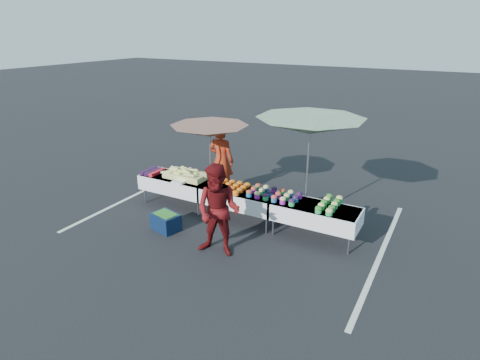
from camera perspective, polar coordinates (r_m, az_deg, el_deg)
The scene contains 17 objects.
ground at distance 9.46m, azimuth 0.00°, elevation -5.67°, with size 80.00×80.00×0.00m, color black.
stripe_left at distance 11.22m, azimuth -14.46°, elevation -1.95°, with size 0.10×5.00×0.00m, color silver.
stripe_right at distance 8.57m, azimuth 19.37°, elevation -9.97°, with size 0.10×5.00×0.00m, color silver.
table_left at distance 10.14m, azimuth -8.94°, elevation -0.45°, with size 1.86×0.81×0.75m.
table_center at distance 9.21m, azimuth 0.00°, elevation -2.42°, with size 1.86×0.81×0.75m.
table_right at distance 8.57m, azimuth 10.63°, elevation -4.68°, with size 1.86×0.81×0.75m.
berry_punnets at distance 10.46m, azimuth -12.29°, elevation 1.19°, with size 0.40×0.54×0.08m.
corn_pile at distance 9.95m, azimuth -7.78°, elevation 0.76°, with size 1.16×0.57×0.26m.
plastic_bags at distance 9.68m, azimuth -8.66°, elevation -0.27°, with size 0.30×0.25×0.05m, color white.
carrot_bowls at distance 9.24m, azimuth -1.39°, elevation -0.91°, with size 0.75×0.69×0.11m.
potato_cups at distance 8.77m, azimuth 4.87°, elevation -1.99°, with size 1.14×0.58×0.16m.
bean_baskets at distance 8.47m, azimuth 12.58°, elevation -3.36°, with size 0.36×0.86×0.15m.
vendor at distance 10.59m, azimuth -2.69°, elevation 2.83°, with size 0.69×0.46×1.90m, color #B02E14.
customer at distance 7.73m, azimuth -3.10°, elevation -4.40°, with size 0.91×0.71×1.86m, color #5D0E0F.
umbrella_left at distance 10.02m, azimuth -4.35°, elevation 6.89°, with size 2.44×2.44×2.00m.
umbrella_right at distance 8.87m, azimuth 9.94°, elevation 7.47°, with size 3.16×3.16×2.45m.
storage_bin at distance 9.09m, azimuth -10.50°, elevation -5.80°, with size 0.68×0.56×0.39m.
Camera 1 is at (4.09, -7.41, 4.23)m, focal length 30.00 mm.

